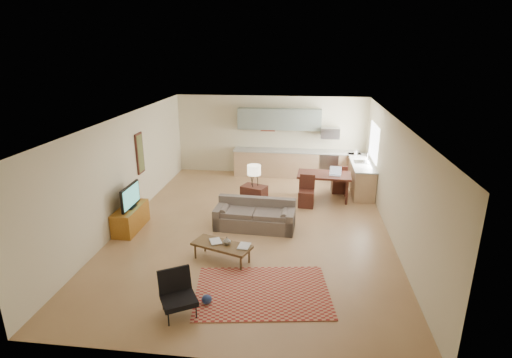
# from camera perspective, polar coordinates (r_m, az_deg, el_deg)

# --- Properties ---
(room) EXTENTS (9.00, 9.00, 9.00)m
(room) POSITION_cam_1_polar(r_m,az_deg,el_deg) (9.55, -0.22, 0.57)
(room) COLOR #9D734B
(room) RESTS_ON ground
(kitchen_counter_back) EXTENTS (4.26, 0.64, 0.92)m
(kitchen_counter_back) POSITION_cam_1_polar(r_m,az_deg,el_deg) (13.74, 5.69, 2.22)
(kitchen_counter_back) COLOR tan
(kitchen_counter_back) RESTS_ON ground
(kitchen_counter_right) EXTENTS (0.64, 2.26, 0.92)m
(kitchen_counter_right) POSITION_cam_1_polar(r_m,az_deg,el_deg) (12.74, 14.71, 0.37)
(kitchen_counter_right) COLOR tan
(kitchen_counter_right) RESTS_ON ground
(kitchen_range) EXTENTS (0.62, 0.62, 0.90)m
(kitchen_range) POSITION_cam_1_polar(r_m,az_deg,el_deg) (13.77, 10.27, 2.00)
(kitchen_range) COLOR #A5A8AD
(kitchen_range) RESTS_ON ground
(kitchen_microwave) EXTENTS (0.62, 0.40, 0.35)m
(kitchen_microwave) POSITION_cam_1_polar(r_m,az_deg,el_deg) (13.52, 10.54, 6.49)
(kitchen_microwave) COLOR #A5A8AD
(kitchen_microwave) RESTS_ON room
(upper_cabinets) EXTENTS (2.80, 0.34, 0.70)m
(upper_cabinets) POSITION_cam_1_polar(r_m,az_deg,el_deg) (13.57, 3.35, 8.54)
(upper_cabinets) COLOR gray
(upper_cabinets) RESTS_ON room
(window_right) EXTENTS (0.02, 1.40, 1.05)m
(window_right) POSITION_cam_1_polar(r_m,az_deg,el_deg) (12.50, 16.48, 5.07)
(window_right) COLOR white
(window_right) RESTS_ON room
(wall_art_left) EXTENTS (0.06, 0.42, 1.10)m
(wall_art_left) POSITION_cam_1_polar(r_m,az_deg,el_deg) (11.17, -16.23, 3.55)
(wall_art_left) COLOR olive
(wall_art_left) RESTS_ON room
(triptych) EXTENTS (1.70, 0.04, 0.50)m
(triptych) POSITION_cam_1_polar(r_m,az_deg,el_deg) (13.78, 1.70, 7.86)
(triptych) COLOR beige
(triptych) RESTS_ON room
(rug) EXTENTS (2.64, 2.01, 0.02)m
(rug) POSITION_cam_1_polar(r_m,az_deg,el_deg) (7.59, 0.92, -15.80)
(rug) COLOR maroon
(rug) RESTS_ON floor
(sofa) EXTENTS (2.07, 0.99, 0.71)m
(sofa) POSITION_cam_1_polar(r_m,az_deg,el_deg) (9.82, -0.18, -5.14)
(sofa) COLOR #5F534A
(sofa) RESTS_ON floor
(coffee_table) EXTENTS (1.35, 0.90, 0.38)m
(coffee_table) POSITION_cam_1_polar(r_m,az_deg,el_deg) (8.50, -4.89, -10.39)
(coffee_table) COLOR #49341B
(coffee_table) RESTS_ON floor
(book_a) EXTENTS (0.46, 0.48, 0.03)m
(book_a) POSITION_cam_1_polar(r_m,az_deg,el_deg) (8.50, -6.56, -8.96)
(book_a) COLOR maroon
(book_a) RESTS_ON coffee_table
(book_b) EXTENTS (0.30, 0.37, 0.02)m
(book_b) POSITION_cam_1_polar(r_m,az_deg,el_deg) (8.33, -2.49, -9.46)
(book_b) COLOR navy
(book_b) RESTS_ON coffee_table
(vase) EXTENTS (0.17, 0.17, 0.17)m
(vase) POSITION_cam_1_polar(r_m,az_deg,el_deg) (8.37, -4.17, -8.79)
(vase) COLOR black
(vase) RESTS_ON coffee_table
(armchair) EXTENTS (0.88, 0.88, 0.73)m
(armchair) POSITION_cam_1_polar(r_m,az_deg,el_deg) (6.99, -11.03, -16.02)
(armchair) COLOR black
(armchair) RESTS_ON floor
(tv_credenza) EXTENTS (0.48, 1.24, 0.57)m
(tv_credenza) POSITION_cam_1_polar(r_m,az_deg,el_deg) (10.27, -17.47, -5.36)
(tv_credenza) COLOR #8B5316
(tv_credenza) RESTS_ON floor
(tv) EXTENTS (0.10, 0.95, 0.57)m
(tv) POSITION_cam_1_polar(r_m,az_deg,el_deg) (10.04, -17.53, -2.40)
(tv) COLOR black
(tv) RESTS_ON tv_credenza
(console_table) EXTENTS (0.75, 0.63, 0.74)m
(console_table) POSITION_cam_1_polar(r_m,az_deg,el_deg) (10.75, -0.27, -2.87)
(console_table) COLOR #391913
(console_table) RESTS_ON floor
(table_lamp) EXTENTS (0.49, 0.49, 0.59)m
(table_lamp) POSITION_cam_1_polar(r_m,az_deg,el_deg) (10.53, -0.28, 0.53)
(table_lamp) COLOR beige
(table_lamp) RESTS_ON console_table
(dining_table) EXTENTS (1.57, 0.96, 0.77)m
(dining_table) POSITION_cam_1_polar(r_m,az_deg,el_deg) (11.82, 9.61, -1.06)
(dining_table) COLOR #391913
(dining_table) RESTS_ON floor
(dining_chair_near) EXTENTS (0.46, 0.47, 0.88)m
(dining_chair_near) POSITION_cam_1_polar(r_m,az_deg,el_deg) (11.19, 7.22, -1.77)
(dining_chair_near) COLOR #391913
(dining_chair_near) RESTS_ON floor
(dining_chair_far) EXTENTS (0.45, 0.47, 0.89)m
(dining_chair_far) POSITION_cam_1_polar(r_m,az_deg,el_deg) (12.44, 11.78, 0.09)
(dining_chair_far) COLOR #391913
(dining_chair_far) RESTS_ON floor
(laptop) EXTENTS (0.36, 0.29, 0.24)m
(laptop) POSITION_cam_1_polar(r_m,az_deg,el_deg) (11.59, 11.26, 1.09)
(laptop) COLOR #A5A8AD
(laptop) RESTS_ON dining_table
(soap_bottle) EXTENTS (0.13, 0.13, 0.19)m
(soap_bottle) POSITION_cam_1_polar(r_m,az_deg,el_deg) (13.30, 14.08, 3.67)
(soap_bottle) COLOR beige
(soap_bottle) RESTS_ON kitchen_counter_right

